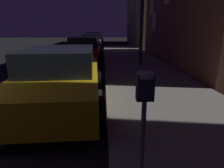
{
  "coord_description": "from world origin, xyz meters",
  "views": [
    {
      "loc": [
        3.94,
        -2.65,
        1.91
      ],
      "look_at": [
        4.09,
        0.73,
        0.93
      ],
      "focal_mm": 31.23,
      "sensor_mm": 36.0,
      "label": 1
    }
  ],
  "objects_px": {
    "car_silver": "(94,38)",
    "car_red": "(85,50)",
    "car_yellow_cab": "(61,77)",
    "parking_meter": "(145,100)",
    "car_white": "(91,42)"
  },
  "relations": [
    {
      "from": "car_silver",
      "to": "car_red",
      "type": "bearing_deg",
      "value": -89.98
    },
    {
      "from": "parking_meter",
      "to": "car_white",
      "type": "height_order",
      "value": "parking_meter"
    },
    {
      "from": "car_white",
      "to": "car_silver",
      "type": "distance_m",
      "value": 6.3
    },
    {
      "from": "parking_meter",
      "to": "car_red",
      "type": "xyz_separation_m",
      "value": [
        -1.54,
        9.5,
        -0.43
      ]
    },
    {
      "from": "parking_meter",
      "to": "car_silver",
      "type": "bearing_deg",
      "value": 93.91
    },
    {
      "from": "parking_meter",
      "to": "car_white",
      "type": "relative_size",
      "value": 0.29
    },
    {
      "from": "car_red",
      "to": "car_white",
      "type": "bearing_deg",
      "value": 90.0
    },
    {
      "from": "parking_meter",
      "to": "car_silver",
      "type": "xyz_separation_m",
      "value": [
        -1.54,
        22.54,
        -0.43
      ]
    },
    {
      "from": "parking_meter",
      "to": "car_yellow_cab",
      "type": "xyz_separation_m",
      "value": [
        -1.54,
        2.83,
        -0.43
      ]
    },
    {
      "from": "parking_meter",
      "to": "car_red",
      "type": "relative_size",
      "value": 0.29
    },
    {
      "from": "car_yellow_cab",
      "to": "parking_meter",
      "type": "bearing_deg",
      "value": -61.48
    },
    {
      "from": "parking_meter",
      "to": "car_silver",
      "type": "distance_m",
      "value": 22.6
    },
    {
      "from": "car_yellow_cab",
      "to": "car_red",
      "type": "xyz_separation_m",
      "value": [
        0.0,
        6.67,
        -0.0
      ]
    },
    {
      "from": "parking_meter",
      "to": "car_silver",
      "type": "height_order",
      "value": "parking_meter"
    },
    {
      "from": "car_yellow_cab",
      "to": "car_silver",
      "type": "xyz_separation_m",
      "value": [
        -0.0,
        19.71,
        0.0
      ]
    }
  ]
}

